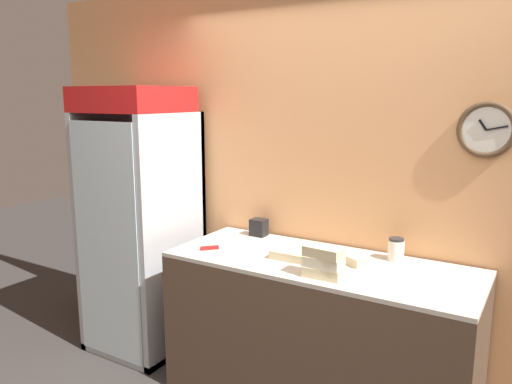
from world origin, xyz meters
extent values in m
cube|color=tan|center=(0.00, 1.33, 1.35)|extent=(5.20, 0.06, 2.70)
torus|color=#4C3823|center=(0.81, 1.29, 1.73)|extent=(0.31, 0.03, 0.31)
cylinder|color=silver|center=(0.81, 1.29, 1.73)|extent=(0.26, 0.01, 0.26)
cube|color=black|center=(0.79, 1.28, 1.76)|extent=(0.05, 0.01, 0.06)
cube|color=black|center=(0.86, 1.28, 1.74)|extent=(0.11, 0.01, 0.03)
cube|color=#4C3828|center=(0.00, 0.92, 0.46)|extent=(1.85, 0.73, 0.91)
cube|color=#BCB2A3|center=(0.00, 0.92, 0.93)|extent=(1.85, 0.73, 0.02)
cube|color=#B2B7BC|center=(-1.48, 1.26, 0.90)|extent=(0.70, 0.04, 1.80)
cube|color=#B2B7BC|center=(-1.80, 0.94, 0.90)|extent=(0.05, 0.69, 1.80)
cube|color=#B2B7BC|center=(-1.15, 0.94, 0.90)|extent=(0.05, 0.69, 1.80)
cube|color=#B2B7BC|center=(-1.48, 0.94, 0.03)|extent=(0.70, 0.69, 0.05)
cube|color=white|center=(-1.48, 1.23, 0.90)|extent=(0.60, 0.02, 1.70)
cube|color=silver|center=(-1.48, 0.59, 0.90)|extent=(0.60, 0.01, 1.70)
cube|color=red|center=(-1.48, 0.90, 1.89)|extent=(0.70, 0.62, 0.18)
cube|color=silver|center=(-1.48, 0.92, 0.42)|extent=(0.58, 0.57, 0.01)
cube|color=silver|center=(-1.48, 0.92, 0.75)|extent=(0.58, 0.57, 0.01)
cube|color=silver|center=(-1.48, 0.92, 1.07)|extent=(0.58, 0.57, 0.01)
cube|color=silver|center=(-1.48, 0.92, 1.39)|extent=(0.58, 0.57, 0.01)
cylinder|color=#B2231E|center=(-1.64, 0.68, 1.17)|extent=(0.07, 0.07, 0.18)
cylinder|color=#B2231E|center=(-1.64, 0.68, 1.30)|extent=(0.03, 0.03, 0.08)
cylinder|color=#2D6B38|center=(-1.24, 0.68, 0.51)|extent=(0.07, 0.07, 0.15)
cylinder|color=#2D6B38|center=(-1.24, 0.68, 0.62)|extent=(0.03, 0.03, 0.07)
cylinder|color=navy|center=(-1.30, 0.68, 0.82)|extent=(0.08, 0.08, 0.13)
cylinder|color=navy|center=(-1.30, 0.68, 0.91)|extent=(0.03, 0.03, 0.05)
cylinder|color=navy|center=(-1.32, 0.67, 1.46)|extent=(0.06, 0.06, 0.11)
cylinder|color=navy|center=(-1.32, 0.67, 1.54)|extent=(0.02, 0.02, 0.05)
cylinder|color=navy|center=(-1.40, 0.68, 0.83)|extent=(0.07, 0.07, 0.15)
cylinder|color=navy|center=(-1.40, 0.68, 0.94)|extent=(0.03, 0.03, 0.06)
cylinder|color=#2D6B38|center=(-1.49, 0.68, 1.14)|extent=(0.06, 0.06, 0.13)
cylinder|color=#2D6B38|center=(-1.49, 0.68, 1.23)|extent=(0.03, 0.03, 0.05)
cylinder|color=#72337F|center=(-1.34, 0.67, 0.52)|extent=(0.06, 0.06, 0.17)
cylinder|color=#72337F|center=(-1.34, 0.67, 0.64)|extent=(0.02, 0.02, 0.07)
cylinder|color=navy|center=(-1.39, 0.68, 1.15)|extent=(0.07, 0.07, 0.16)
cylinder|color=navy|center=(-1.39, 0.68, 1.27)|extent=(0.03, 0.03, 0.07)
cylinder|color=#B2231E|center=(-1.55, 0.68, 0.49)|extent=(0.07, 0.07, 0.13)
cylinder|color=#B2231E|center=(-1.55, 0.68, 0.58)|extent=(0.03, 0.03, 0.05)
cube|color=beige|center=(0.12, 0.68, 0.97)|extent=(0.21, 0.12, 0.06)
cube|color=beige|center=(0.12, 0.68, 1.03)|extent=(0.21, 0.12, 0.06)
cube|color=beige|center=(0.12, 0.68, 1.08)|extent=(0.22, 0.13, 0.06)
cube|color=beige|center=(-0.17, 0.85, 0.96)|extent=(0.23, 0.12, 0.05)
cube|color=beige|center=(0.19, 0.99, 0.97)|extent=(0.22, 0.20, 0.05)
cube|color=silver|center=(-0.59, 0.88, 0.94)|extent=(0.18, 0.19, 0.00)
cube|color=maroon|center=(-0.70, 0.76, 0.95)|extent=(0.10, 0.10, 0.02)
cylinder|color=silver|center=(0.38, 1.17, 1.00)|extent=(0.10, 0.10, 0.12)
cylinder|color=#262628|center=(0.38, 1.17, 1.07)|extent=(0.09, 0.09, 0.01)
cube|color=black|center=(-0.60, 1.20, 1.00)|extent=(0.11, 0.09, 0.12)
camera|label=1|loc=(1.16, -1.72, 1.91)|focal=35.00mm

